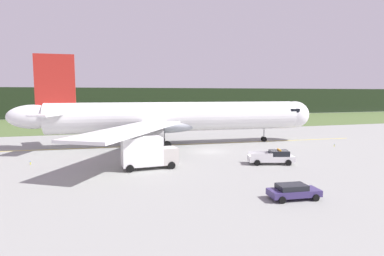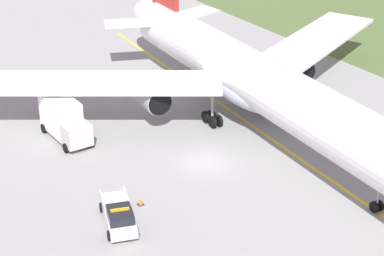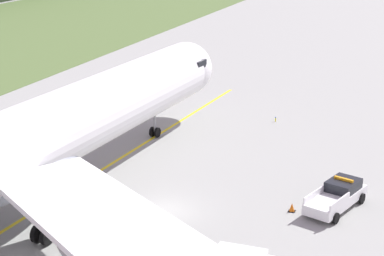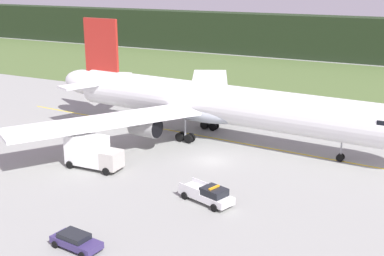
{
  "view_description": "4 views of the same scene",
  "coord_description": "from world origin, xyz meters",
  "px_view_note": "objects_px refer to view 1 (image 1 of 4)",
  "views": [
    {
      "loc": [
        -17.35,
        -46.44,
        9.02
      ],
      "look_at": [
        -0.92,
        6.18,
        3.11
      ],
      "focal_mm": 30.09,
      "sensor_mm": 36.0,
      "label": 1
    },
    {
      "loc": [
        43.38,
        -28.61,
        28.49
      ],
      "look_at": [
        0.62,
        -1.71,
        4.14
      ],
      "focal_mm": 62.78,
      "sensor_mm": 36.0,
      "label": 2
    },
    {
      "loc": [
        -36.08,
        -16.3,
        18.96
      ],
      "look_at": [
        3.21,
        -0.69,
        4.98
      ],
      "focal_mm": 60.11,
      "sensor_mm": 36.0,
      "label": 3
    },
    {
      "loc": [
        24.18,
        -51.5,
        21.17
      ],
      "look_at": [
        -1.83,
        -1.62,
        4.28
      ],
      "focal_mm": 47.46,
      "sensor_mm": 36.0,
      "label": 4
    }
  ],
  "objects_px": {
    "staff_car": "(293,191)",
    "apron_cone": "(251,158)",
    "ops_pickup_truck": "(273,157)",
    "catering_truck": "(147,152)",
    "airliner": "(173,118)"
  },
  "relations": [
    {
      "from": "airliner",
      "to": "catering_truck",
      "type": "distance_m",
      "value": 18.4
    },
    {
      "from": "ops_pickup_truck",
      "to": "apron_cone",
      "type": "xyz_separation_m",
      "value": [
        -1.65,
        2.72,
        -0.62
      ]
    },
    {
      "from": "ops_pickup_truck",
      "to": "catering_truck",
      "type": "xyz_separation_m",
      "value": [
        -15.8,
        2.26,
        1.07
      ]
    },
    {
      "from": "ops_pickup_truck",
      "to": "catering_truck",
      "type": "distance_m",
      "value": 16.0
    },
    {
      "from": "staff_car",
      "to": "airliner",
      "type": "bearing_deg",
      "value": 94.98
    },
    {
      "from": "staff_car",
      "to": "apron_cone",
      "type": "xyz_separation_m",
      "value": [
        4.07,
        15.4,
        -0.41
      ]
    },
    {
      "from": "ops_pickup_truck",
      "to": "apron_cone",
      "type": "height_order",
      "value": "ops_pickup_truck"
    },
    {
      "from": "airliner",
      "to": "catering_truck",
      "type": "height_order",
      "value": "airliner"
    },
    {
      "from": "ops_pickup_truck",
      "to": "catering_truck",
      "type": "relative_size",
      "value": 0.9
    },
    {
      "from": "ops_pickup_truck",
      "to": "staff_car",
      "type": "height_order",
      "value": "ops_pickup_truck"
    },
    {
      "from": "staff_car",
      "to": "apron_cone",
      "type": "height_order",
      "value": "staff_car"
    },
    {
      "from": "airliner",
      "to": "ops_pickup_truck",
      "type": "bearing_deg",
      "value": -65.85
    },
    {
      "from": "ops_pickup_truck",
      "to": "staff_car",
      "type": "distance_m",
      "value": 13.91
    },
    {
      "from": "catering_truck",
      "to": "staff_car",
      "type": "bearing_deg",
      "value": -55.97
    },
    {
      "from": "catering_truck",
      "to": "staff_car",
      "type": "distance_m",
      "value": 18.07
    }
  ]
}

